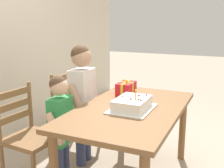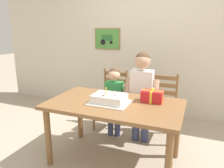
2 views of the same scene
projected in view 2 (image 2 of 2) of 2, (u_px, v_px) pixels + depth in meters
The scene contains 9 objects.
ground_plane at pixel (114, 160), 2.64m from camera, with size 20.00×20.00×0.00m, color tan.
back_wall at pixel (150, 43), 3.84m from camera, with size 6.40×0.11×2.60m.
dining_table at pixel (114, 111), 2.47m from camera, with size 1.51×0.87×0.74m.
birthday_cake at pixel (109, 99), 2.42m from camera, with size 0.44×0.34×0.19m.
gift_box_red_large at pixel (152, 96), 2.46m from camera, with size 0.24×0.15×0.17m.
chair_left at pixel (111, 99), 3.41m from camera, with size 0.45×0.45×0.92m.
chair_right at pixel (161, 106), 3.13m from camera, with size 0.42×0.42×0.92m.
child_older at pixel (142, 89), 2.90m from camera, with size 0.46×0.27×1.26m.
child_younger at pixel (114, 96), 3.09m from camera, with size 0.38×0.23×1.02m.
Camera 2 is at (0.85, -2.15, 1.56)m, focal length 34.83 mm.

